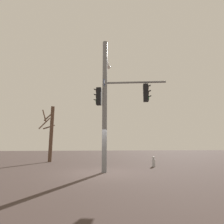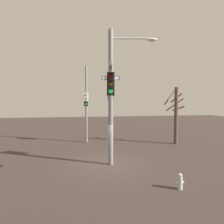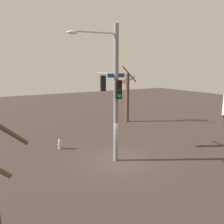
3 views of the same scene
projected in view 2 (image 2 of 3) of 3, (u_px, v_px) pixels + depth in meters
name	position (u px, v px, depth m)	size (l,w,h in m)	color
ground_plane	(108.00, 164.00, 11.76)	(80.00, 80.00, 0.00)	#3C302C
main_signal_pole_assembly	(113.00, 91.00, 11.07)	(3.57, 4.48, 8.33)	slate
secondary_pole_assembly	(86.00, 102.00, 17.82)	(0.49, 0.75, 7.44)	slate
fire_hydrant	(180.00, 182.00, 8.28)	(0.38, 0.24, 0.73)	#B2B2B7
bare_tree_across_street	(176.00, 114.00, 17.43)	(2.18, 1.28, 5.33)	brown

